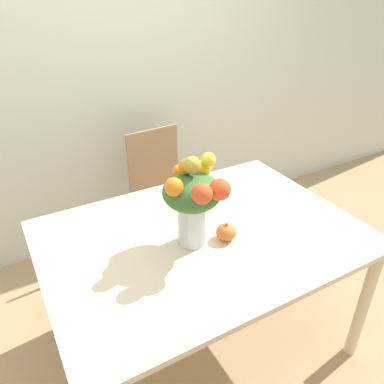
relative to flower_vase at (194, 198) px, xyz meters
The scene contains 6 objects.
ground_plane 1.03m from the flower_vase, 29.40° to the left, with size 12.00×12.00×0.00m, color tan.
wall_back 1.40m from the flower_vase, 86.80° to the left, with size 8.00×0.06×2.70m.
dining_table 0.34m from the flower_vase, 29.40° to the left, with size 1.53×1.09×0.78m.
flower_vase is the anchor object (origin of this frame).
pumpkin 0.26m from the flower_vase, 18.72° to the right, with size 0.10×0.10×0.09m.
dining_chair_near_window 1.10m from the flower_vase, 73.55° to the left, with size 0.45×0.45×0.96m.
Camera 1 is at (-0.78, -1.27, 1.86)m, focal length 35.00 mm.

